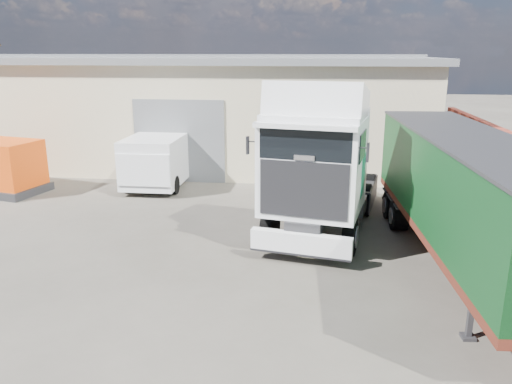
# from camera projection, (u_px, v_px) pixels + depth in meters

# --- Properties ---
(ground) EXTENTS (120.00, 120.00, 0.00)m
(ground) POSITION_uv_depth(u_px,v_px,m) (152.00, 284.00, 12.39)
(ground) COLOR #292721
(ground) RESTS_ON ground
(warehouse) EXTENTS (30.60, 12.60, 5.42)m
(warehouse) POSITION_uv_depth(u_px,v_px,m) (138.00, 106.00, 27.66)
(warehouse) COLOR beige
(warehouse) RESTS_ON ground
(tractor_unit) EXTENTS (4.03, 7.55, 4.83)m
(tractor_unit) POSITION_uv_depth(u_px,v_px,m) (319.00, 172.00, 15.12)
(tractor_unit) COLOR black
(tractor_unit) RESTS_ON ground
(box_trailer) EXTENTS (2.86, 10.81, 3.56)m
(box_trailer) POSITION_uv_depth(u_px,v_px,m) (463.00, 190.00, 12.73)
(box_trailer) COLOR #2D2D30
(box_trailer) RESTS_ON ground
(panel_van) EXTENTS (2.23, 5.35, 2.18)m
(panel_van) POSITION_uv_depth(u_px,v_px,m) (162.00, 158.00, 21.55)
(panel_van) COLOR black
(panel_van) RESTS_ON ground
(orange_skip) EXTENTS (3.79, 2.81, 2.13)m
(orange_skip) POSITION_uv_depth(u_px,v_px,m) (0.00, 170.00, 20.27)
(orange_skip) COLOR #2D2D30
(orange_skip) RESTS_ON ground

